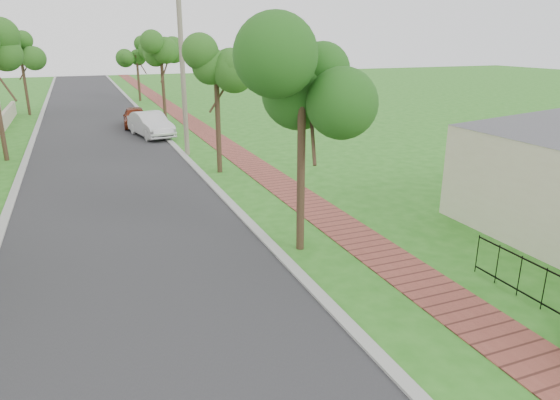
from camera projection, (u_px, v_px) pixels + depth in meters
road at (107, 161)px, 24.00m from camera, size 7.00×120.00×0.02m
kerb_right at (183, 155)px, 25.30m from camera, size 0.30×120.00×0.10m
kerb_left at (23, 168)px, 22.71m from camera, size 0.30×120.00×0.10m
sidewalk at (232, 151)px, 26.22m from camera, size 1.50×120.00×0.03m
street_trees at (93, 58)px, 28.67m from camera, size 10.70×37.65×5.89m
parked_car_red at (135, 117)px, 32.97m from camera, size 1.82×3.90×1.29m
parked_car_white at (151, 125)px, 29.67m from camera, size 2.36×4.60×1.44m
near_tree at (302, 88)px, 12.70m from camera, size 2.18×2.18×5.59m
utility_pole at (183, 74)px, 24.14m from camera, size 1.20×0.24×7.90m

